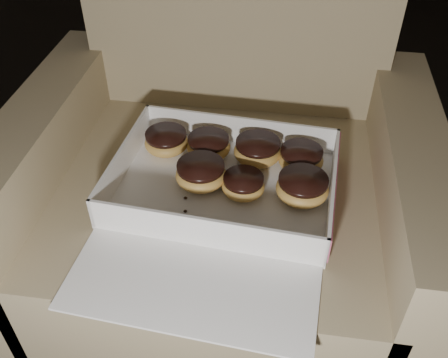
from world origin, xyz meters
TOP-DOWN VIEW (x-y plane):
  - armchair at (0.91, 0.02)m, footprint 0.84×0.71m
  - bakery_box at (0.93, -0.11)m, footprint 0.45×0.52m
  - donut_a at (1.07, 0.01)m, footprint 0.09×0.09m
  - donut_b at (0.99, 0.03)m, footprint 0.10×0.10m
  - donut_c at (1.08, -0.08)m, footprint 0.10×0.10m
  - donut_d at (0.97, -0.08)m, footprint 0.08×0.08m
  - donut_e at (0.79, 0.03)m, footprint 0.09×0.09m
  - donut_f at (0.88, 0.03)m, footprint 0.09×0.09m
  - donut_g at (0.88, -0.06)m, footprint 0.10×0.10m
  - crumb_a at (1.05, -0.19)m, footprint 0.01×0.01m
  - crumb_b at (0.85, -0.19)m, footprint 0.01×0.01m
  - crumb_c at (0.87, -0.15)m, footprint 0.01×0.01m
  - crumb_d at (0.86, -0.11)m, footprint 0.01×0.01m
  - crumb_e at (1.02, -0.19)m, footprint 0.01×0.01m

SIDE VIEW (x-z plane):
  - armchair at x=0.91m, z-range -0.16..0.72m
  - crumb_a at x=1.05m, z-range 0.40..0.41m
  - crumb_b at x=0.85m, z-range 0.40..0.41m
  - crumb_c at x=0.87m, z-range 0.40..0.41m
  - crumb_d at x=0.86m, z-range 0.40..0.41m
  - crumb_e at x=1.02m, z-range 0.40..0.41m
  - bakery_box at x=0.93m, z-range 0.37..0.44m
  - donut_d at x=0.97m, z-range 0.40..0.44m
  - donut_f at x=0.88m, z-range 0.40..0.45m
  - donut_a at x=1.07m, z-range 0.40..0.45m
  - donut_e at x=0.79m, z-range 0.40..0.45m
  - donut_b at x=0.99m, z-range 0.40..0.45m
  - donut_g at x=0.88m, z-range 0.40..0.45m
  - donut_c at x=1.08m, z-range 0.40..0.45m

